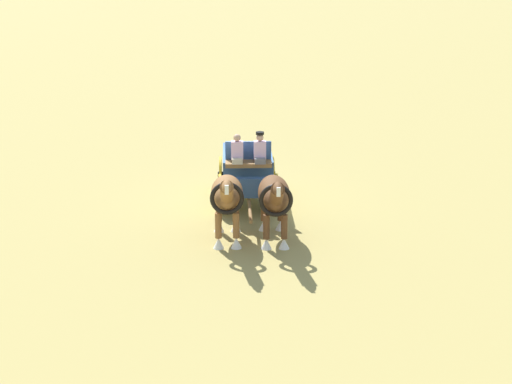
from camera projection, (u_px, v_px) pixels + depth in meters
ground_plane at (247, 201)px, 25.78m from camera, size 220.00×220.00×0.00m
show_wagon at (247, 169)px, 25.27m from camera, size 5.59×2.73×2.64m
draft_horse_near at (274, 197)px, 21.92m from camera, size 3.09×1.49×2.16m
draft_horse_off at (227, 196)px, 21.87m from camera, size 2.88×1.42×2.20m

